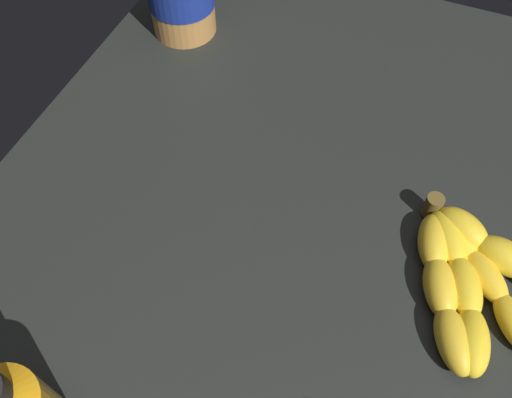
# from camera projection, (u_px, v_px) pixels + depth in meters

# --- Properties ---
(ground_plane) EXTENTS (0.90, 0.70, 0.05)m
(ground_plane) POSITION_uv_depth(u_px,v_px,m) (288.00, 212.00, 0.65)
(ground_plane) COLOR black
(banana_bunch) EXTENTS (0.20, 0.18, 0.04)m
(banana_bunch) POSITION_uv_depth(u_px,v_px,m) (473.00, 275.00, 0.56)
(banana_bunch) COLOR yellow
(banana_bunch) RESTS_ON ground_plane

